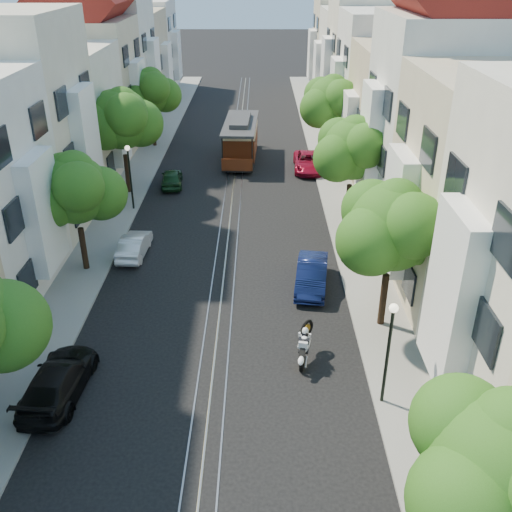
{
  "coord_description": "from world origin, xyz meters",
  "views": [
    {
      "loc": [
        1.78,
        -12.03,
        14.47
      ],
      "look_at": [
        1.67,
        11.39,
        2.2
      ],
      "focal_mm": 40.0,
      "sensor_mm": 36.0,
      "label": 1
    }
  ],
  "objects_px": {
    "tree_w_c": "(122,120)",
    "lamp_east": "(390,339)",
    "tree_e_b": "(393,229)",
    "parked_car_w_far": "(172,178)",
    "tree_e_c": "(353,151)",
    "parked_car_e_far": "(309,162)",
    "parked_car_w_near": "(58,380)",
    "cable_car": "(241,137)",
    "tree_e_d": "(332,103)",
    "tree_w_d": "(151,92)",
    "parked_car_w_mid": "(134,245)",
    "tree_e_a": "(505,470)",
    "lamp_west": "(129,168)",
    "parked_car_e_mid": "(312,275)",
    "tree_w_b": "(76,191)",
    "sportbike_rider": "(304,344)"
  },
  "relations": [
    {
      "from": "tree_e_a",
      "to": "tree_w_d",
      "type": "distance_m",
      "value": 41.57
    },
    {
      "from": "cable_car",
      "to": "parked_car_w_near",
      "type": "xyz_separation_m",
      "value": [
        -5.95,
        -28.01,
        -1.16
      ]
    },
    {
      "from": "tree_w_d",
      "to": "cable_car",
      "type": "relative_size",
      "value": 0.8
    },
    {
      "from": "tree_w_c",
      "to": "cable_car",
      "type": "xyz_separation_m",
      "value": [
        7.49,
        7.45,
        -3.24
      ]
    },
    {
      "from": "cable_car",
      "to": "lamp_east",
      "type": "bearing_deg",
      "value": -75.77
    },
    {
      "from": "tree_e_a",
      "to": "parked_car_w_mid",
      "type": "height_order",
      "value": "tree_e_a"
    },
    {
      "from": "tree_e_a",
      "to": "tree_w_c",
      "type": "distance_m",
      "value": 31.49
    },
    {
      "from": "tree_w_c",
      "to": "lamp_east",
      "type": "xyz_separation_m",
      "value": [
        13.44,
        -20.98,
        -2.22
      ]
    },
    {
      "from": "tree_e_b",
      "to": "parked_car_w_far",
      "type": "relative_size",
      "value": 1.85
    },
    {
      "from": "tree_e_b",
      "to": "tree_w_d",
      "type": "relative_size",
      "value": 1.03
    },
    {
      "from": "tree_e_a",
      "to": "lamp_east",
      "type": "height_order",
      "value": "tree_e_a"
    },
    {
      "from": "tree_e_a",
      "to": "tree_w_d",
      "type": "xyz_separation_m",
      "value": [
        -14.4,
        39.0,
        0.2
      ]
    },
    {
      "from": "parked_car_w_far",
      "to": "tree_w_d",
      "type": "bearing_deg",
      "value": -79.88
    },
    {
      "from": "tree_w_b",
      "to": "parked_car_e_mid",
      "type": "bearing_deg",
      "value": -8.19
    },
    {
      "from": "parked_car_e_far",
      "to": "cable_car",
      "type": "bearing_deg",
      "value": 155.34
    },
    {
      "from": "tree_w_d",
      "to": "parked_car_w_far",
      "type": "height_order",
      "value": "tree_w_d"
    },
    {
      "from": "tree_w_c",
      "to": "tree_e_d",
      "type": "bearing_deg",
      "value": 22.62
    },
    {
      "from": "parked_car_e_mid",
      "to": "parked_car_w_near",
      "type": "relative_size",
      "value": 0.9
    },
    {
      "from": "tree_e_d",
      "to": "tree_w_c",
      "type": "relative_size",
      "value": 0.97
    },
    {
      "from": "parked_car_w_mid",
      "to": "parked_car_w_far",
      "type": "distance_m",
      "value": 10.7
    },
    {
      "from": "tree_w_c",
      "to": "tree_w_d",
      "type": "relative_size",
      "value": 1.09
    },
    {
      "from": "parked_car_e_far",
      "to": "parked_car_w_near",
      "type": "relative_size",
      "value": 1.03
    },
    {
      "from": "tree_e_d",
      "to": "cable_car",
      "type": "xyz_separation_m",
      "value": [
        -6.91,
        1.45,
        -3.04
      ]
    },
    {
      "from": "tree_e_c",
      "to": "tree_w_c",
      "type": "relative_size",
      "value": 0.92
    },
    {
      "from": "tree_w_d",
      "to": "parked_car_e_far",
      "type": "bearing_deg",
      "value": -25.63
    },
    {
      "from": "tree_w_d",
      "to": "parked_car_e_mid",
      "type": "height_order",
      "value": "tree_w_d"
    },
    {
      "from": "tree_e_c",
      "to": "parked_car_w_near",
      "type": "bearing_deg",
      "value": -129.57
    },
    {
      "from": "tree_w_d",
      "to": "lamp_east",
      "type": "relative_size",
      "value": 1.57
    },
    {
      "from": "tree_e_b",
      "to": "lamp_east",
      "type": "xyz_separation_m",
      "value": [
        -0.96,
        -4.98,
        -1.89
      ]
    },
    {
      "from": "tree_e_c",
      "to": "tree_e_a",
      "type": "bearing_deg",
      "value": -90.0
    },
    {
      "from": "tree_e_c",
      "to": "parked_car_e_mid",
      "type": "xyz_separation_m",
      "value": [
        -2.86,
        -7.66,
        -3.91
      ]
    },
    {
      "from": "tree_e_d",
      "to": "parked_car_e_mid",
      "type": "xyz_separation_m",
      "value": [
        -2.86,
        -18.66,
        -4.18
      ]
    },
    {
      "from": "cable_car",
      "to": "parked_car_e_far",
      "type": "xyz_separation_m",
      "value": [
        5.25,
        -2.56,
        -1.17
      ]
    },
    {
      "from": "tree_w_c",
      "to": "parked_car_e_mid",
      "type": "height_order",
      "value": "tree_w_c"
    },
    {
      "from": "tree_w_b",
      "to": "tree_w_c",
      "type": "relative_size",
      "value": 0.88
    },
    {
      "from": "parked_car_e_far",
      "to": "tree_e_c",
      "type": "bearing_deg",
      "value": -79.17
    },
    {
      "from": "lamp_west",
      "to": "cable_car",
      "type": "bearing_deg",
      "value": 57.47
    },
    {
      "from": "tree_w_c",
      "to": "lamp_west",
      "type": "bearing_deg",
      "value": -74.25
    },
    {
      "from": "tree_e_c",
      "to": "parked_car_w_far",
      "type": "height_order",
      "value": "tree_e_c"
    },
    {
      "from": "lamp_east",
      "to": "parked_car_w_mid",
      "type": "distance_m",
      "value": 16.42
    },
    {
      "from": "parked_car_w_mid",
      "to": "sportbike_rider",
      "type": "bearing_deg",
      "value": 135.4
    },
    {
      "from": "tree_e_a",
      "to": "tree_e_d",
      "type": "xyz_separation_m",
      "value": [
        0.0,
        34.0,
        0.47
      ]
    },
    {
      "from": "tree_e_b",
      "to": "parked_car_e_mid",
      "type": "bearing_deg",
      "value": 130.59
    },
    {
      "from": "sportbike_rider",
      "to": "parked_car_w_near",
      "type": "xyz_separation_m",
      "value": [
        -9.21,
        -2.04,
        -0.18
      ]
    },
    {
      "from": "parked_car_w_near",
      "to": "cable_car",
      "type": "bearing_deg",
      "value": -98.6
    },
    {
      "from": "cable_car",
      "to": "parked_car_w_mid",
      "type": "xyz_separation_m",
      "value": [
        -5.34,
        -16.71,
        -1.23
      ]
    },
    {
      "from": "tree_e_c",
      "to": "parked_car_e_far",
      "type": "xyz_separation_m",
      "value": [
        -1.66,
        9.89,
        -3.94
      ]
    },
    {
      "from": "tree_e_a",
      "to": "tree_e_b",
      "type": "relative_size",
      "value": 0.94
    },
    {
      "from": "cable_car",
      "to": "parked_car_w_near",
      "type": "relative_size",
      "value": 1.76
    },
    {
      "from": "tree_e_c",
      "to": "tree_e_d",
      "type": "height_order",
      "value": "tree_e_d"
    }
  ]
}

